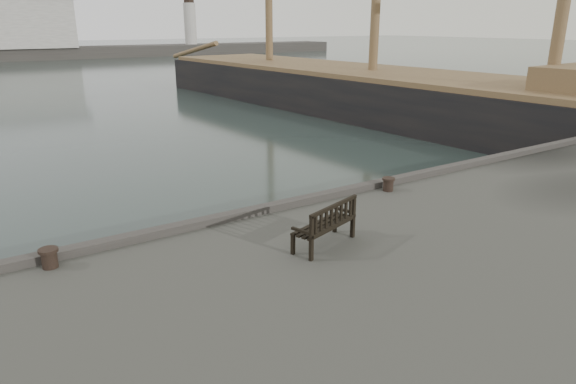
# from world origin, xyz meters

# --- Properties ---
(ground) EXTENTS (400.00, 400.00, 0.00)m
(ground) POSITION_xyz_m (0.00, 0.00, 0.00)
(ground) COLOR black
(ground) RESTS_ON ground
(bench) EXTENTS (1.73, 1.03, 0.94)m
(bench) POSITION_xyz_m (0.51, -2.60, 1.86)
(bench) COLOR black
(bench) RESTS_ON quay
(bollard_left) EXTENTS (0.48, 0.48, 0.39)m
(bollard_left) POSITION_xyz_m (-4.54, -0.50, 1.75)
(bollard_left) COLOR black
(bollard_left) RESTS_ON quay
(bollard_right) EXTENTS (0.42, 0.42, 0.38)m
(bollard_right) POSITION_xyz_m (4.29, -0.58, 1.75)
(bollard_right) COLOR black
(bollard_right) RESTS_ON quay
(tall_ship_main) EXTENTS (11.78, 45.25, 33.58)m
(tall_ship_main) POSITION_xyz_m (19.43, 16.83, 0.84)
(tall_ship_main) COLOR black
(tall_ship_main) RESTS_ON ground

